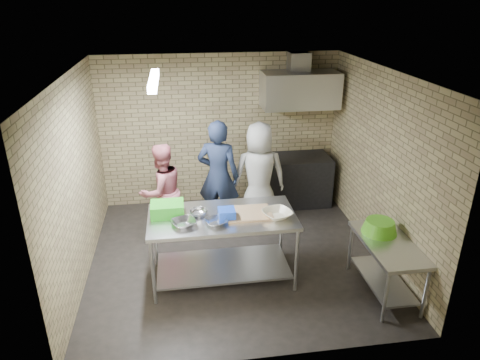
% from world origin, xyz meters
% --- Properties ---
extents(floor, '(4.20, 4.20, 0.00)m').
position_xyz_m(floor, '(0.00, 0.00, 0.00)').
color(floor, black).
rests_on(floor, ground).
extents(ceiling, '(4.20, 4.20, 0.00)m').
position_xyz_m(ceiling, '(0.00, 0.00, 2.70)').
color(ceiling, black).
rests_on(ceiling, ground).
extents(back_wall, '(4.20, 0.06, 2.70)m').
position_xyz_m(back_wall, '(0.00, 2.00, 1.35)').
color(back_wall, tan).
rests_on(back_wall, ground).
extents(front_wall, '(4.20, 0.06, 2.70)m').
position_xyz_m(front_wall, '(0.00, -2.00, 1.35)').
color(front_wall, tan).
rests_on(front_wall, ground).
extents(left_wall, '(0.06, 4.00, 2.70)m').
position_xyz_m(left_wall, '(-2.10, 0.00, 1.35)').
color(left_wall, tan).
rests_on(left_wall, ground).
extents(right_wall, '(0.06, 4.00, 2.70)m').
position_xyz_m(right_wall, '(2.10, 0.00, 1.35)').
color(right_wall, tan).
rests_on(right_wall, ground).
extents(prep_table, '(1.92, 0.96, 0.96)m').
position_xyz_m(prep_table, '(-0.24, -0.48, 0.48)').
color(prep_table, silver).
rests_on(prep_table, floor).
extents(side_counter, '(0.60, 1.20, 0.75)m').
position_xyz_m(side_counter, '(1.80, -1.10, 0.38)').
color(side_counter, silver).
rests_on(side_counter, floor).
extents(stove, '(1.20, 0.70, 0.90)m').
position_xyz_m(stove, '(1.35, 1.65, 0.45)').
color(stove, black).
rests_on(stove, floor).
extents(range_hood, '(1.30, 0.60, 0.60)m').
position_xyz_m(range_hood, '(1.35, 1.70, 2.10)').
color(range_hood, silver).
rests_on(range_hood, back_wall).
extents(hood_duct, '(0.35, 0.30, 0.30)m').
position_xyz_m(hood_duct, '(1.35, 1.85, 2.55)').
color(hood_duct, '#A5A8AD').
rests_on(hood_duct, back_wall).
extents(wall_shelf, '(0.80, 0.20, 0.04)m').
position_xyz_m(wall_shelf, '(1.65, 1.89, 1.92)').
color(wall_shelf, '#3F2B19').
rests_on(wall_shelf, back_wall).
extents(fluorescent_fixture, '(0.10, 1.25, 0.08)m').
position_xyz_m(fluorescent_fixture, '(-1.00, 0.00, 2.64)').
color(fluorescent_fixture, white).
rests_on(fluorescent_fixture, ceiling).
extents(green_crate, '(0.43, 0.32, 0.17)m').
position_xyz_m(green_crate, '(-0.94, -0.36, 1.04)').
color(green_crate, green).
rests_on(green_crate, prep_table).
extents(blue_tub, '(0.21, 0.21, 0.14)m').
position_xyz_m(blue_tub, '(-0.19, -0.58, 1.03)').
color(blue_tub, blue).
rests_on(blue_tub, prep_table).
extents(cutting_board, '(0.59, 0.45, 0.03)m').
position_xyz_m(cutting_board, '(0.11, -0.50, 0.97)').
color(cutting_board, tan).
rests_on(cutting_board, prep_table).
extents(mixing_bowl_a, '(0.38, 0.38, 0.07)m').
position_xyz_m(mixing_bowl_a, '(-0.74, -0.68, 1.00)').
color(mixing_bowl_a, '#AEAFB5').
rests_on(mixing_bowl_a, prep_table).
extents(mixing_bowl_b, '(0.29, 0.29, 0.07)m').
position_xyz_m(mixing_bowl_b, '(-0.54, -0.43, 0.99)').
color(mixing_bowl_b, silver).
rests_on(mixing_bowl_b, prep_table).
extents(mixing_bowl_c, '(0.35, 0.35, 0.07)m').
position_xyz_m(mixing_bowl_c, '(-0.34, -0.70, 0.99)').
color(mixing_bowl_c, '#B6BABE').
rests_on(mixing_bowl_c, prep_table).
extents(ceramic_bowl, '(0.47, 0.47, 0.09)m').
position_xyz_m(ceramic_bowl, '(0.46, -0.63, 1.00)').
color(ceramic_bowl, beige).
rests_on(ceramic_bowl, prep_table).
extents(green_basin, '(0.46, 0.46, 0.17)m').
position_xyz_m(green_basin, '(1.78, -0.85, 0.83)').
color(green_basin, '#59C626').
rests_on(green_basin, side_counter).
extents(bottle_red, '(0.07, 0.07, 0.18)m').
position_xyz_m(bottle_red, '(1.40, 1.89, 2.03)').
color(bottle_red, '#B22619').
rests_on(bottle_red, wall_shelf).
extents(man_navy, '(0.78, 0.63, 1.85)m').
position_xyz_m(man_navy, '(-0.14, 0.92, 0.92)').
color(man_navy, '#151934').
rests_on(man_navy, floor).
extents(woman_pink, '(0.95, 0.89, 1.55)m').
position_xyz_m(woman_pink, '(-1.04, 0.79, 0.77)').
color(woman_pink, '#CB6B77').
rests_on(woman_pink, floor).
extents(woman_white, '(0.89, 0.61, 1.77)m').
position_xyz_m(woman_white, '(0.53, 0.95, 0.88)').
color(woman_white, silver).
rests_on(woman_white, floor).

